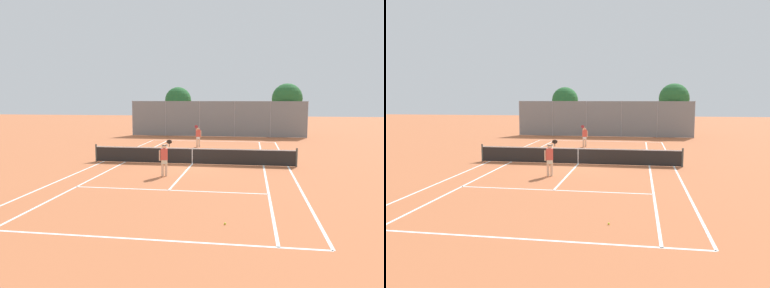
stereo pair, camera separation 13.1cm
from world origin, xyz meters
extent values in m
plane|color=#BC663D|center=(0.00, 0.00, 0.00)|extent=(120.00, 120.00, 0.00)
cube|color=white|center=(0.00, -11.90, 0.00)|extent=(11.00, 0.10, 0.01)
cube|color=white|center=(0.00, 11.90, 0.00)|extent=(11.00, 0.10, 0.01)
cube|color=white|center=(-5.50, 0.00, 0.00)|extent=(0.10, 23.80, 0.01)
cube|color=white|center=(5.50, 0.00, 0.00)|extent=(0.10, 23.80, 0.01)
cube|color=white|center=(-4.13, 0.00, 0.00)|extent=(0.10, 23.80, 0.01)
cube|color=white|center=(4.13, 0.00, 0.00)|extent=(0.10, 23.80, 0.01)
cube|color=white|center=(0.00, -6.40, 0.00)|extent=(8.26, 0.10, 0.01)
cube|color=white|center=(0.00, 6.40, 0.00)|extent=(8.26, 0.10, 0.01)
cube|color=white|center=(0.00, 0.00, 0.00)|extent=(0.10, 12.80, 0.01)
cylinder|color=#474C47|center=(-5.95, 0.00, 0.53)|extent=(0.10, 0.10, 1.07)
cylinder|color=#474C47|center=(5.95, 0.00, 0.53)|extent=(0.10, 0.10, 1.07)
cube|color=black|center=(0.00, 0.00, 0.46)|extent=(11.90, 0.02, 0.89)
cube|color=white|center=(0.00, 0.00, 0.92)|extent=(11.90, 0.03, 0.06)
cube|color=white|center=(0.00, 0.00, 0.44)|extent=(0.05, 0.03, 0.89)
cylinder|color=beige|center=(-0.92, -3.65, 0.41)|extent=(0.13, 0.13, 0.82)
cylinder|color=beige|center=(-0.75, -3.61, 0.41)|extent=(0.13, 0.13, 0.82)
cube|color=beige|center=(-0.84, -3.63, 0.74)|extent=(0.31, 0.24, 0.24)
cube|color=#D84C3F|center=(-0.84, -3.63, 1.10)|extent=(0.38, 0.27, 0.56)
sphere|color=beige|center=(-0.84, -3.63, 1.49)|extent=(0.22, 0.22, 0.22)
cylinder|color=black|center=(-0.84, -3.63, 1.56)|extent=(0.23, 0.23, 0.02)
cylinder|color=beige|center=(-1.05, -3.68, 1.04)|extent=(0.08, 0.08, 0.52)
cylinder|color=beige|center=(-0.74, -3.46, 1.39)|extent=(0.18, 0.46, 0.35)
cylinder|color=black|center=(-0.67, -3.18, 1.55)|extent=(0.09, 0.25, 0.22)
cylinder|color=black|center=(-0.70, -3.06, 1.66)|extent=(0.32, 0.26, 0.23)
cylinder|color=beige|center=(-0.65, 7.74, 0.41)|extent=(0.13, 0.13, 0.82)
cylinder|color=beige|center=(-0.82, 7.68, 0.41)|extent=(0.13, 0.13, 0.82)
cube|color=white|center=(-0.73, 7.71, 0.74)|extent=(0.33, 0.27, 0.24)
cube|color=#D84C3F|center=(-0.73, 7.71, 1.10)|extent=(0.39, 0.31, 0.56)
sphere|color=beige|center=(-0.73, 7.71, 1.49)|extent=(0.22, 0.22, 0.22)
cylinder|color=black|center=(-0.73, 7.71, 1.56)|extent=(0.23, 0.23, 0.02)
cylinder|color=beige|center=(-0.53, 7.79, 1.04)|extent=(0.08, 0.08, 0.52)
cylinder|color=beige|center=(-0.81, 7.54, 1.39)|extent=(0.23, 0.45, 0.35)
cylinder|color=maroon|center=(-0.84, 7.25, 1.55)|extent=(0.12, 0.25, 0.22)
cylinder|color=maroon|center=(-0.80, 7.14, 1.66)|extent=(0.33, 0.28, 0.23)
sphere|color=#D1DB33|center=(-4.36, 7.58, 0.03)|extent=(0.07, 0.07, 0.07)
sphere|color=#D1DB33|center=(2.63, -10.34, 0.03)|extent=(0.07, 0.07, 0.07)
sphere|color=#D1DB33|center=(-1.53, 6.94, 0.03)|extent=(0.07, 0.07, 0.07)
sphere|color=#D1DB33|center=(0.69, 2.42, 0.03)|extent=(0.07, 0.07, 0.07)
cylinder|color=gray|center=(-8.78, 16.03, 1.79)|extent=(0.08, 0.08, 3.57)
cylinder|color=gray|center=(-5.27, 16.03, 1.79)|extent=(0.08, 0.08, 3.57)
cylinder|color=gray|center=(-1.76, 16.03, 1.79)|extent=(0.08, 0.08, 3.57)
cylinder|color=gray|center=(1.76, 16.03, 1.79)|extent=(0.08, 0.08, 3.57)
cylinder|color=gray|center=(5.27, 16.03, 1.79)|extent=(0.08, 0.08, 3.57)
cylinder|color=gray|center=(8.78, 16.03, 1.79)|extent=(0.08, 0.08, 3.57)
cube|color=slate|center=(0.00, 16.03, 1.79)|extent=(17.56, 0.02, 3.53)
cylinder|color=brown|center=(-4.49, 18.77, 1.31)|extent=(0.26, 0.26, 2.63)
sphere|color=#26602D|center=(-4.49, 18.77, 3.62)|extent=(2.85, 2.85, 2.85)
sphere|color=#26602D|center=(-4.95, 19.03, 3.27)|extent=(2.12, 2.12, 2.12)
cylinder|color=brown|center=(6.98, 17.93, 1.36)|extent=(0.31, 0.31, 2.73)
sphere|color=#26602D|center=(6.98, 17.93, 3.80)|extent=(3.08, 3.08, 3.08)
sphere|color=#26602D|center=(7.23, 18.10, 3.42)|extent=(2.26, 2.26, 2.26)
camera|label=1|loc=(3.35, -21.43, 3.85)|focal=35.00mm
camera|label=2|loc=(3.48, -21.41, 3.85)|focal=35.00mm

